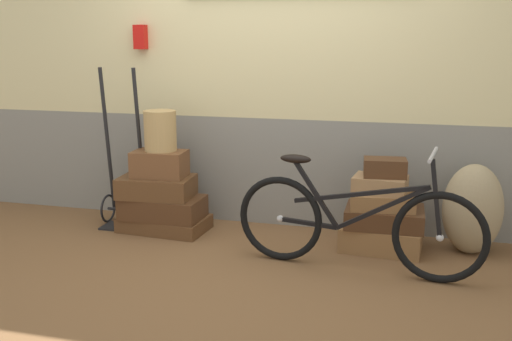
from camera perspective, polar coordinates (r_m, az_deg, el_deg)
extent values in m
cube|color=brown|center=(4.39, -1.42, -8.45)|extent=(9.12, 5.20, 0.06)
cube|color=gray|center=(5.03, 1.27, 0.10)|extent=(7.12, 0.20, 0.91)
cube|color=red|center=(5.15, -11.17, 12.62)|extent=(0.10, 0.08, 0.20)
cube|color=brown|center=(4.93, -8.89, -5.09)|extent=(0.73, 0.47, 0.11)
cube|color=#4C2D19|center=(4.87, -9.04, -3.55)|extent=(0.66, 0.39, 0.17)
cube|color=brown|center=(4.85, -9.64, -1.55)|extent=(0.61, 0.42, 0.17)
cube|color=brown|center=(4.80, -9.35, 0.63)|extent=(0.44, 0.29, 0.21)
cube|color=olive|center=(4.54, 12.10, -6.36)|extent=(0.62, 0.45, 0.18)
cube|color=#4C2D19|center=(4.49, 12.38, -4.43)|extent=(0.58, 0.41, 0.14)
cube|color=olive|center=(4.45, 12.16, -2.86)|extent=(0.49, 0.36, 0.12)
cube|color=#9E754C|center=(4.42, 11.98, -1.35)|extent=(0.41, 0.32, 0.12)
cube|color=#4C2D19|center=(4.39, 12.43, 0.28)|extent=(0.33, 0.23, 0.13)
cylinder|color=tan|center=(4.77, -9.30, 3.84)|extent=(0.26, 0.26, 0.33)
torus|color=black|center=(5.22, -14.19, -3.59)|extent=(0.02, 0.25, 0.25)
torus|color=black|center=(5.06, -10.66, -3.93)|extent=(0.02, 0.25, 0.25)
cylinder|color=black|center=(5.14, -12.45, -3.76)|extent=(0.36, 0.02, 0.02)
cylinder|color=black|center=(5.07, -14.26, 2.93)|extent=(0.03, 0.14, 1.20)
cylinder|color=black|center=(4.93, -11.26, 2.82)|extent=(0.03, 0.14, 1.20)
cube|color=black|center=(5.08, -12.95, -5.34)|extent=(0.32, 0.22, 0.02)
ellipsoid|color=#9E8966|center=(4.57, 20.32, -3.55)|extent=(0.43, 0.36, 0.67)
torus|color=black|center=(4.17, 2.37, -4.71)|extent=(0.62, 0.12, 0.61)
sphere|color=#B2B2B7|center=(4.17, 2.37, -4.71)|extent=(0.05, 0.05, 0.05)
torus|color=black|center=(3.96, 17.45, -6.25)|extent=(0.62, 0.12, 0.61)
sphere|color=#B2B2B7|center=(3.96, 17.45, -6.25)|extent=(0.05, 0.05, 0.05)
cube|color=black|center=(3.95, 12.18, -3.59)|extent=(0.61, 0.10, 0.37)
cube|color=black|center=(4.04, 5.88, -2.34)|extent=(0.33, 0.07, 0.45)
cube|color=black|center=(4.11, 5.09, -5.12)|extent=(0.41, 0.08, 0.04)
cube|color=black|center=(3.96, 10.05, -2.27)|extent=(0.90, 0.14, 0.21)
cube|color=black|center=(3.89, 17.13, -2.66)|extent=(0.11, 0.04, 0.51)
ellipsoid|color=black|center=(4.02, 3.87, 1.15)|extent=(0.23, 0.12, 0.06)
cylinder|color=#A5A5AD|center=(3.83, 16.84, 1.49)|extent=(0.08, 0.46, 0.02)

